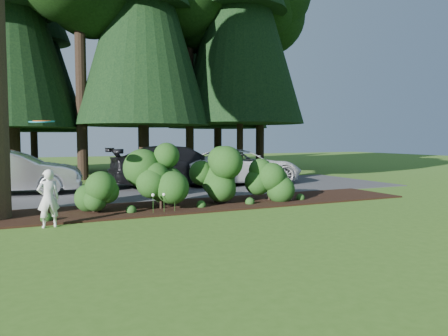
{
  "coord_description": "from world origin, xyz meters",
  "views": [
    {
      "loc": [
        -3.78,
        -8.75,
        2.04
      ],
      "look_at": [
        0.72,
        0.8,
        1.3
      ],
      "focal_mm": 35.0,
      "sensor_mm": 36.0,
      "label": 1
    }
  ],
  "objects_px": {
    "frisbee": "(42,121)",
    "child": "(48,198)",
    "car_silver_wagon": "(12,173)",
    "car_dark_suv": "(179,166)",
    "car_white_suv": "(241,167)"
  },
  "relations": [
    {
      "from": "frisbee",
      "to": "child",
      "type": "bearing_deg",
      "value": -66.76
    },
    {
      "from": "car_silver_wagon",
      "to": "car_dark_suv",
      "type": "xyz_separation_m",
      "value": [
        6.27,
        0.06,
        0.06
      ]
    },
    {
      "from": "child",
      "to": "frisbee",
      "type": "xyz_separation_m",
      "value": [
        -0.08,
        0.19,
        1.74
      ]
    },
    {
      "from": "car_dark_suv",
      "to": "car_white_suv",
      "type": "bearing_deg",
      "value": -95.64
    },
    {
      "from": "car_silver_wagon",
      "to": "frisbee",
      "type": "xyz_separation_m",
      "value": [
        0.75,
        -6.3,
        1.6
      ]
    },
    {
      "from": "car_dark_suv",
      "to": "frisbee",
      "type": "distance_m",
      "value": 8.57
    },
    {
      "from": "car_white_suv",
      "to": "frisbee",
      "type": "bearing_deg",
      "value": 129.93
    },
    {
      "from": "child",
      "to": "frisbee",
      "type": "distance_m",
      "value": 1.75
    },
    {
      "from": "child",
      "to": "frisbee",
      "type": "bearing_deg",
      "value": -73.1
    },
    {
      "from": "car_dark_suv",
      "to": "frisbee",
      "type": "bearing_deg",
      "value": 140.39
    },
    {
      "from": "car_white_suv",
      "to": "frisbee",
      "type": "relative_size",
      "value": 9.68
    },
    {
      "from": "car_white_suv",
      "to": "frisbee",
      "type": "xyz_separation_m",
      "value": [
        -8.23,
        -6.03,
        1.63
      ]
    },
    {
      "from": "car_silver_wagon",
      "to": "car_white_suv",
      "type": "distance_m",
      "value": 8.98
    },
    {
      "from": "car_white_suv",
      "to": "car_dark_suv",
      "type": "bearing_deg",
      "value": 86.7
    },
    {
      "from": "child",
      "to": "car_dark_suv",
      "type": "bearing_deg",
      "value": -136.04
    }
  ]
}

